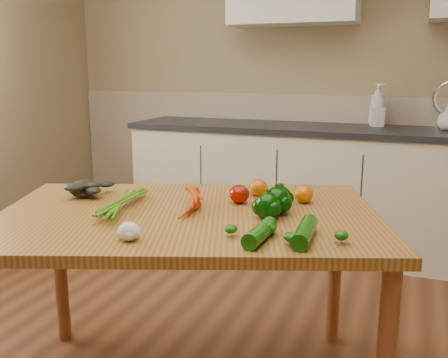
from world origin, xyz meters
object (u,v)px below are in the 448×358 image
at_px(soap_bottle_c, 448,117).
at_px(zucchini_a, 305,232).
at_px(pepper_c, 268,206).
at_px(leafy_greens, 88,185).
at_px(tomato_b, 258,187).
at_px(pepper_a, 277,201).
at_px(pepper_b, 281,197).
at_px(table, 188,233).
at_px(zucchini_b, 260,233).
at_px(tomato_c, 304,194).
at_px(soap_bottle_a, 377,105).
at_px(carrot_bunch, 170,200).
at_px(garlic_bulb, 129,231).
at_px(tomato_a, 239,194).
at_px(soap_bottle_b, 378,112).

relative_size(soap_bottle_c, zucchini_a, 0.74).
relative_size(pepper_c, zucchini_a, 0.42).
distance_m(leafy_greens, tomato_b, 0.72).
xyz_separation_m(pepper_a, pepper_b, (-0.01, 0.10, -0.01)).
bearing_deg(table, pepper_b, 12.40).
bearing_deg(zucchini_a, pepper_c, 133.15).
bearing_deg(table, soap_bottle_c, 43.34).
height_order(leafy_greens, zucchini_b, leafy_greens).
distance_m(pepper_a, tomato_c, 0.20).
bearing_deg(table, soap_bottle_a, 55.69).
distance_m(tomato_b, zucchini_b, 0.57).
bearing_deg(carrot_bunch, soap_bottle_a, 53.41).
bearing_deg(tomato_c, table, -143.05).
bearing_deg(garlic_bulb, zucchini_a, 21.14).
distance_m(carrot_bunch, pepper_a, 0.41).
height_order(pepper_a, zucchini_a, pepper_a).
height_order(tomato_a, tomato_b, tomato_a).
bearing_deg(tomato_a, zucchini_a, -45.32).
relative_size(soap_bottle_b, pepper_a, 1.95).
distance_m(soap_bottle_b, soap_bottle_c, 0.45).
bearing_deg(tomato_b, tomato_a, -103.44).
distance_m(tomato_b, tomato_c, 0.21).
bearing_deg(carrot_bunch, table, -29.15).
distance_m(soap_bottle_b, tomato_b, 1.72).
distance_m(pepper_b, tomato_b, 0.19).
height_order(tomato_b, tomato_c, same).
bearing_deg(garlic_bulb, soap_bottle_b, 76.58).
relative_size(carrot_bunch, zucchini_b, 1.34).
height_order(soap_bottle_a, soap_bottle_c, soap_bottle_a).
bearing_deg(zucchini_b, garlic_bulb, -159.82).
height_order(leafy_greens, tomato_a, leafy_greens).
relative_size(soap_bottle_a, pepper_c, 3.12).
bearing_deg(pepper_b, soap_bottle_b, 83.23).
height_order(table, soap_bottle_c, soap_bottle_c).
height_order(soap_bottle_c, garlic_bulb, soap_bottle_c).
distance_m(pepper_c, tomato_c, 0.27).
bearing_deg(pepper_c, tomato_b, 113.39).
xyz_separation_m(carrot_bunch, zucchini_b, (0.43, -0.23, -0.01)).
xyz_separation_m(pepper_c, zucchini_a, (0.18, -0.19, -0.02)).
relative_size(leafy_greens, tomato_b, 2.62).
height_order(pepper_b, tomato_a, pepper_b).
distance_m(table, pepper_c, 0.33).
bearing_deg(carrot_bunch, zucchini_a, -36.75).
height_order(soap_bottle_c, zucchini_a, soap_bottle_c).
bearing_deg(tomato_a, pepper_c, -43.60).
relative_size(soap_bottle_b, carrot_bunch, 0.74).
relative_size(soap_bottle_c, zucchini_b, 0.84).
relative_size(carrot_bunch, garlic_bulb, 3.76).
bearing_deg(tomato_c, tomato_b, 167.26).
xyz_separation_m(leafy_greens, zucchini_b, (0.84, -0.28, -0.02)).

